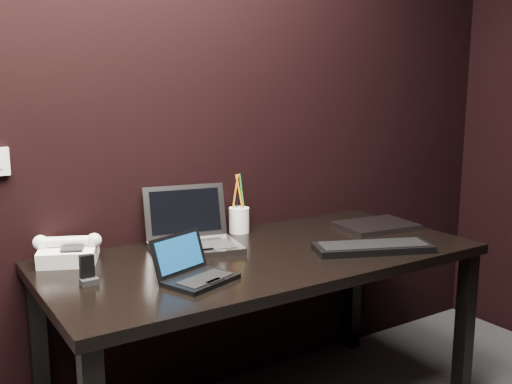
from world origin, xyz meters
TOP-DOWN VIEW (x-y plane):
  - wall_back at (0.00, 1.80)m, footprint 4.00×0.00m
  - desk at (0.30, 1.40)m, footprint 1.70×0.80m
  - netbook at (-0.08, 1.25)m, footprint 0.29×0.27m
  - silver_laptop at (0.09, 1.61)m, footprint 0.40×0.37m
  - ext_keyboard at (0.68, 1.19)m, footprint 0.49×0.33m
  - closed_laptop at (0.95, 1.45)m, footprint 0.37×0.29m
  - desk_phone at (-0.38, 1.68)m, footprint 0.26×0.25m
  - mobile_phone at (-0.39, 1.42)m, footprint 0.06×0.05m
  - pen_cup at (0.38, 1.73)m, footprint 0.11×0.11m

SIDE VIEW (x-z plane):
  - desk at x=0.30m, z-range 0.29..1.03m
  - closed_laptop at x=0.95m, z-range 0.74..0.76m
  - ext_keyboard at x=0.68m, z-range 0.74..0.77m
  - netbook at x=-0.08m, z-range 0.70..0.84m
  - mobile_phone at x=-0.39m, z-range 0.73..0.83m
  - desk_phone at x=-0.38m, z-range 0.72..0.84m
  - silver_laptop at x=0.09m, z-range 0.67..0.90m
  - pen_cup at x=0.38m, z-range 0.67..0.93m
  - wall_back at x=0.00m, z-range -0.70..3.30m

